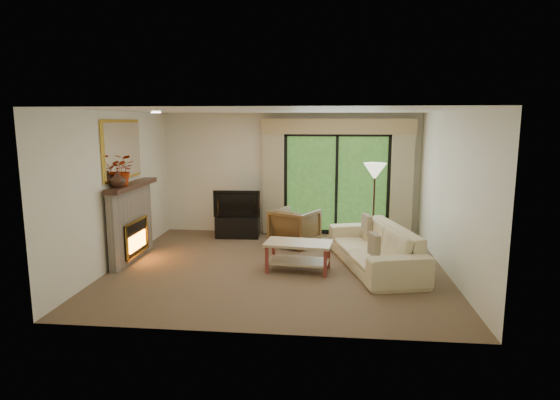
# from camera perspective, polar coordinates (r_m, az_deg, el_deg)

# --- Properties ---
(floor) EXTENTS (5.50, 5.50, 0.00)m
(floor) POSITION_cam_1_polar(r_m,az_deg,el_deg) (7.98, -0.22, -8.18)
(floor) COLOR brown
(floor) RESTS_ON ground
(ceiling) EXTENTS (5.50, 5.50, 0.00)m
(ceiling) POSITION_cam_1_polar(r_m,az_deg,el_deg) (7.59, -0.23, 10.84)
(ceiling) COLOR white
(ceiling) RESTS_ON ground
(wall_back) EXTENTS (5.00, 0.00, 5.00)m
(wall_back) POSITION_cam_1_polar(r_m,az_deg,el_deg) (10.14, 1.25, 3.21)
(wall_back) COLOR white
(wall_back) RESTS_ON ground
(wall_front) EXTENTS (5.00, 0.00, 5.00)m
(wall_front) POSITION_cam_1_polar(r_m,az_deg,el_deg) (5.24, -3.09, -3.00)
(wall_front) COLOR white
(wall_front) RESTS_ON ground
(wall_left) EXTENTS (0.00, 5.00, 5.00)m
(wall_left) POSITION_cam_1_polar(r_m,az_deg,el_deg) (8.42, -19.19, 1.32)
(wall_left) COLOR white
(wall_left) RESTS_ON ground
(wall_right) EXTENTS (0.00, 5.00, 5.00)m
(wall_right) POSITION_cam_1_polar(r_m,az_deg,el_deg) (7.88, 20.08, 0.72)
(wall_right) COLOR white
(wall_right) RESTS_ON ground
(fireplace) EXTENTS (0.24, 1.70, 1.37)m
(fireplace) POSITION_cam_1_polar(r_m,az_deg,el_deg) (8.65, -17.69, -2.52)
(fireplace) COLOR gray
(fireplace) RESTS_ON floor
(mirror) EXTENTS (0.07, 1.45, 1.02)m
(mirror) POSITION_cam_1_polar(r_m,az_deg,el_deg) (8.52, -18.66, 5.84)
(mirror) COLOR gold
(mirror) RESTS_ON wall_left
(sliding_door) EXTENTS (2.26, 0.10, 2.16)m
(sliding_door) POSITION_cam_1_polar(r_m,az_deg,el_deg) (10.09, 6.90, 1.96)
(sliding_door) COLOR black
(sliding_door) RESTS_ON floor
(curtain_left) EXTENTS (0.45, 0.18, 2.35)m
(curtain_left) POSITION_cam_1_polar(r_m,az_deg,el_deg) (10.03, -0.82, 2.56)
(curtain_left) COLOR tan
(curtain_left) RESTS_ON floor
(curtain_right) EXTENTS (0.45, 0.18, 2.35)m
(curtain_right) POSITION_cam_1_polar(r_m,az_deg,el_deg) (10.09, 14.62, 2.28)
(curtain_right) COLOR tan
(curtain_right) RESTS_ON floor
(cornice) EXTENTS (3.20, 0.24, 0.32)m
(cornice) POSITION_cam_1_polar(r_m,az_deg,el_deg) (9.91, 7.05, 8.89)
(cornice) COLOR tan
(cornice) RESTS_ON wall_back
(media_console) EXTENTS (0.93, 0.45, 0.45)m
(media_console) POSITION_cam_1_polar(r_m,az_deg,el_deg) (9.93, -5.17, -3.26)
(media_console) COLOR black
(media_console) RESTS_ON floor
(tv) EXTENTS (0.98, 0.17, 0.56)m
(tv) POSITION_cam_1_polar(r_m,az_deg,el_deg) (9.83, -5.22, -0.37)
(tv) COLOR black
(tv) RESTS_ON media_console
(armchair) EXTENTS (1.07, 1.08, 0.74)m
(armchair) POSITION_cam_1_polar(r_m,az_deg,el_deg) (9.22, 1.82, -3.33)
(armchair) COLOR brown
(armchair) RESTS_ON floor
(sofa) EXTENTS (1.52, 2.60, 0.71)m
(sofa) POSITION_cam_1_polar(r_m,az_deg,el_deg) (8.02, 11.45, -5.63)
(sofa) COLOR beige
(sofa) RESTS_ON floor
(pillow_near) EXTENTS (0.17, 0.35, 0.34)m
(pillow_near) POSITION_cam_1_polar(r_m,az_deg,el_deg) (7.28, 11.40, -5.35)
(pillow_near) COLOR brown
(pillow_near) RESTS_ON sofa
(pillow_far) EXTENTS (0.18, 0.36, 0.35)m
(pillow_far) POSITION_cam_1_polar(r_m,az_deg,el_deg) (8.63, 10.51, -2.92)
(pillow_far) COLOR brown
(pillow_far) RESTS_ON sofa
(coffee_table) EXTENTS (1.14, 0.71, 0.48)m
(coffee_table) POSITION_cam_1_polar(r_m,az_deg,el_deg) (7.74, 2.25, -6.88)
(coffee_table) COLOR tan
(coffee_table) RESTS_ON floor
(floor_lamp) EXTENTS (0.45, 0.45, 1.64)m
(floor_lamp) POSITION_cam_1_polar(r_m,az_deg,el_deg) (9.26, 11.35, -0.62)
(floor_lamp) COLOR beige
(floor_lamp) RESTS_ON floor
(vase) EXTENTS (0.30, 0.30, 0.27)m
(vase) POSITION_cam_1_polar(r_m,az_deg,el_deg) (8.09, -19.16, 2.45)
(vase) COLOR #3C241A
(vase) RESTS_ON fireplace
(branches) EXTENTS (0.50, 0.45, 0.52)m
(branches) POSITION_cam_1_polar(r_m,az_deg,el_deg) (8.23, -18.72, 3.49)
(branches) COLOR #96290A
(branches) RESTS_ON fireplace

